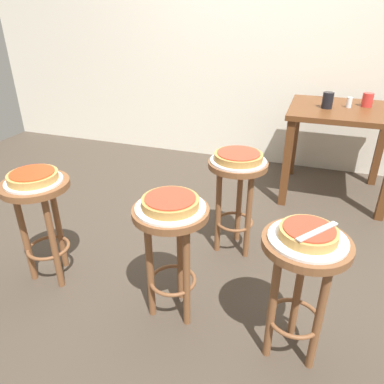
# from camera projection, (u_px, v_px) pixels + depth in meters

# --- Properties ---
(ground_plane) EXTENTS (6.00, 6.00, 0.00)m
(ground_plane) POSITION_uv_depth(u_px,v_px,m) (209.00, 242.00, 2.52)
(ground_plane) COLOR #42382D
(back_wall) EXTENTS (6.00, 0.10, 3.00)m
(back_wall) POSITION_uv_depth(u_px,v_px,m) (267.00, 0.00, 3.22)
(back_wall) COLOR silver
(back_wall) RESTS_ON ground_plane
(stool_foreground) EXTENTS (0.36, 0.36, 0.63)m
(stool_foreground) POSITION_uv_depth(u_px,v_px,m) (302.00, 273.00, 1.52)
(stool_foreground) COLOR brown
(stool_foreground) RESTS_ON ground_plane
(serving_plate_foreground) EXTENTS (0.31, 0.31, 0.01)m
(serving_plate_foreground) POSITION_uv_depth(u_px,v_px,m) (308.00, 239.00, 1.44)
(serving_plate_foreground) COLOR silver
(serving_plate_foreground) RESTS_ON stool_foreground
(pizza_foreground) EXTENTS (0.23, 0.23, 0.05)m
(pizza_foreground) POSITION_uv_depth(u_px,v_px,m) (309.00, 233.00, 1.42)
(pizza_foreground) COLOR tan
(pizza_foreground) RESTS_ON serving_plate_foreground
(stool_middle) EXTENTS (0.36, 0.36, 0.63)m
(stool_middle) POSITION_uv_depth(u_px,v_px,m) (171.00, 239.00, 1.74)
(stool_middle) COLOR brown
(stool_middle) RESTS_ON ground_plane
(serving_plate_middle) EXTENTS (0.33, 0.33, 0.01)m
(serving_plate_middle) POSITION_uv_depth(u_px,v_px,m) (170.00, 207.00, 1.66)
(serving_plate_middle) COLOR white
(serving_plate_middle) RESTS_ON stool_middle
(pizza_middle) EXTENTS (0.26, 0.26, 0.05)m
(pizza_middle) POSITION_uv_depth(u_px,v_px,m) (170.00, 202.00, 1.65)
(pizza_middle) COLOR #B78442
(pizza_middle) RESTS_ON serving_plate_middle
(stool_leftside) EXTENTS (0.36, 0.36, 0.63)m
(stool_leftside) POSITION_uv_depth(u_px,v_px,m) (40.00, 210.00, 1.99)
(stool_leftside) COLOR brown
(stool_leftside) RESTS_ON ground_plane
(serving_plate_leftside) EXTENTS (0.30, 0.30, 0.01)m
(serving_plate_leftside) POSITION_uv_depth(u_px,v_px,m) (34.00, 181.00, 1.91)
(serving_plate_leftside) COLOR silver
(serving_plate_leftside) RESTS_ON stool_leftside
(pizza_leftside) EXTENTS (0.26, 0.26, 0.05)m
(pizza_leftside) POSITION_uv_depth(u_px,v_px,m) (33.00, 176.00, 1.90)
(pizza_leftside) COLOR tan
(pizza_leftside) RESTS_ON serving_plate_leftside
(stool_rear) EXTENTS (0.36, 0.36, 0.63)m
(stool_rear) POSITION_uv_depth(u_px,v_px,m) (237.00, 187.00, 2.24)
(stool_rear) COLOR brown
(stool_rear) RESTS_ON ground_plane
(serving_plate_rear) EXTENTS (0.33, 0.33, 0.01)m
(serving_plate_rear) POSITION_uv_depth(u_px,v_px,m) (238.00, 161.00, 2.16)
(serving_plate_rear) COLOR silver
(serving_plate_rear) RESTS_ON stool_rear
(pizza_rear) EXTENTS (0.29, 0.29, 0.05)m
(pizza_rear) POSITION_uv_depth(u_px,v_px,m) (238.00, 156.00, 2.15)
(pizza_rear) COLOR #B78442
(pizza_rear) RESTS_ON serving_plate_rear
(dining_table) EXTENTS (0.83, 0.76, 0.75)m
(dining_table) POSITION_uv_depth(u_px,v_px,m) (342.00, 124.00, 2.89)
(dining_table) COLOR #5B3319
(dining_table) RESTS_ON ground_plane
(cup_near_edge) EXTENTS (0.08, 0.08, 0.12)m
(cup_near_edge) POSITION_uv_depth(u_px,v_px,m) (328.00, 100.00, 2.80)
(cup_near_edge) COLOR black
(cup_near_edge) RESTS_ON dining_table
(cup_far_edge) EXTENTS (0.08, 0.08, 0.11)m
(cup_far_edge) POSITION_uv_depth(u_px,v_px,m) (367.00, 100.00, 2.85)
(cup_far_edge) COLOR red
(cup_far_edge) RESTS_ON dining_table
(condiment_shaker) EXTENTS (0.04, 0.04, 0.08)m
(condiment_shaker) POSITION_uv_depth(u_px,v_px,m) (349.00, 102.00, 2.82)
(condiment_shaker) COLOR white
(condiment_shaker) RESTS_ON dining_table
(pizza_server_knife) EXTENTS (0.15, 0.19, 0.01)m
(pizza_server_knife) POSITION_uv_depth(u_px,v_px,m) (317.00, 231.00, 1.39)
(pizza_server_knife) COLOR silver
(pizza_server_knife) RESTS_ON pizza_foreground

